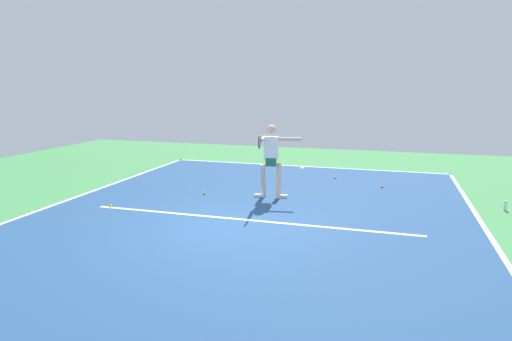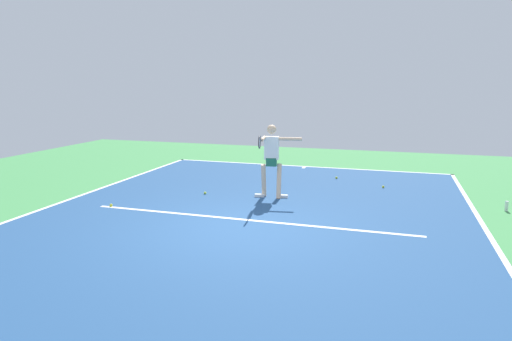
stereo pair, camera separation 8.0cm
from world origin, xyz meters
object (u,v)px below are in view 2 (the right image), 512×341
at_px(tennis_ball_near_service_line, 205,193).
at_px(water_bottle, 507,206).
at_px(tennis_ball_by_baseline, 383,187).
at_px(tennis_ball_far_corner, 111,205).
at_px(tennis_ball_near_player, 336,178).
at_px(tennis_player, 272,156).

relative_size(tennis_ball_near_service_line, water_bottle, 0.30).
xyz_separation_m(tennis_ball_by_baseline, tennis_ball_far_corner, (5.83, 3.74, 0.00)).
distance_m(tennis_ball_near_player, tennis_ball_by_baseline, 1.56).
relative_size(tennis_ball_far_corner, water_bottle, 0.30).
xyz_separation_m(tennis_ball_near_service_line, water_bottle, (-6.89, -0.57, 0.08)).
bearing_deg(water_bottle, tennis_ball_far_corner, 15.00).
relative_size(tennis_player, tennis_ball_near_player, 27.12).
distance_m(tennis_player, tennis_ball_near_service_line, 1.96).
xyz_separation_m(tennis_ball_near_player, water_bottle, (-3.97, 2.28, 0.08)).
relative_size(tennis_ball_by_baseline, tennis_ball_near_service_line, 1.00).
bearing_deg(tennis_player, tennis_ball_near_service_line, -3.58).
height_order(tennis_ball_by_baseline, water_bottle, water_bottle).
height_order(tennis_ball_near_service_line, water_bottle, water_bottle).
bearing_deg(water_bottle, tennis_ball_near_player, -29.85).
bearing_deg(tennis_ball_far_corner, tennis_player, -150.18).
distance_m(tennis_player, tennis_ball_far_corner, 3.87).
height_order(tennis_ball_far_corner, tennis_ball_near_service_line, same).
bearing_deg(tennis_ball_near_player, tennis_ball_near_service_line, 44.27).
xyz_separation_m(tennis_ball_by_baseline, water_bottle, (-2.63, 1.47, 0.08)).
distance_m(tennis_ball_near_service_line, water_bottle, 6.92).
distance_m(tennis_ball_far_corner, tennis_ball_near_service_line, 2.31).
distance_m(tennis_ball_near_player, tennis_ball_near_service_line, 4.08).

